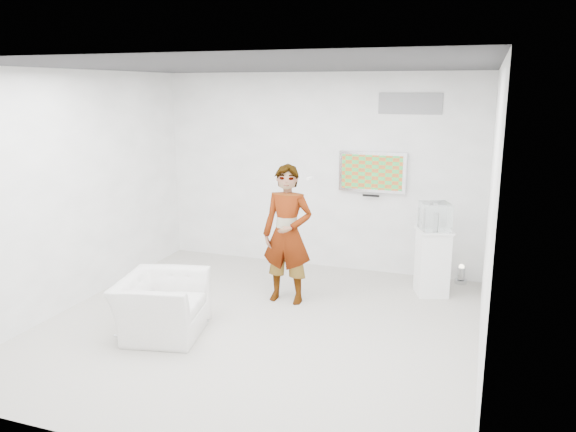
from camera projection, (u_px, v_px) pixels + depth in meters
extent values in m
cube|color=#AEA8A0|center=(258.00, 326.00, 6.69)|extent=(5.00, 5.00, 0.01)
cube|color=#2B2B2D|center=(254.00, 67.00, 6.01)|extent=(5.00, 5.00, 0.01)
cube|color=white|center=(318.00, 172.00, 8.65)|extent=(5.00, 0.01, 3.00)
cube|color=white|center=(123.00, 269.00, 4.05)|extent=(5.00, 0.01, 3.00)
cube|color=white|center=(75.00, 190.00, 7.16)|extent=(0.01, 5.00, 3.00)
cube|color=white|center=(490.00, 220.00, 5.54)|extent=(0.01, 5.00, 3.00)
cube|color=silver|center=(372.00, 172.00, 8.31)|extent=(1.00, 0.08, 0.60)
cube|color=gray|center=(410.00, 104.00, 7.96)|extent=(0.90, 0.02, 0.30)
imported|color=silver|center=(287.00, 234.00, 7.29)|extent=(0.67, 0.44, 1.82)
imported|color=silver|center=(162.00, 305.00, 6.44)|extent=(1.09, 1.19, 0.67)
cube|color=white|center=(432.00, 262.00, 7.63)|extent=(0.57, 0.57, 0.91)
cylinder|color=silver|center=(461.00, 274.00, 8.11)|extent=(0.18, 0.18, 0.27)
cube|color=white|center=(435.00, 216.00, 7.48)|extent=(0.48, 0.48, 0.36)
cube|color=white|center=(435.00, 221.00, 7.50)|extent=(0.07, 0.18, 0.24)
cube|color=white|center=(310.00, 178.00, 7.18)|extent=(0.06, 0.14, 0.03)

